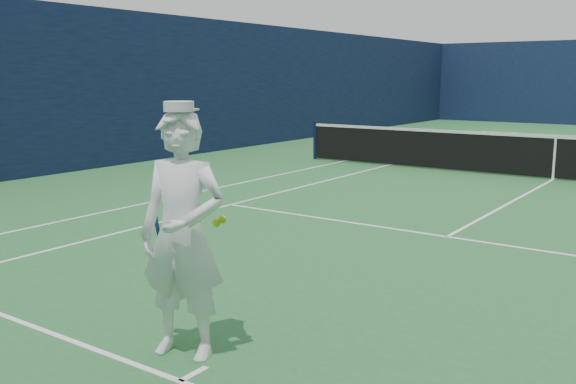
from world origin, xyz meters
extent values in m
plane|color=#276632|center=(0.00, 0.00, 0.00)|extent=(80.00, 80.00, 0.00)
cube|color=white|center=(0.00, -11.88, 0.00)|extent=(11.03, 0.06, 0.01)
cube|color=white|center=(-5.49, 0.00, 0.00)|extent=(0.06, 23.83, 0.01)
cube|color=white|center=(-4.12, 0.00, 0.00)|extent=(0.06, 23.77, 0.01)
cube|color=white|center=(0.00, -6.40, 0.00)|extent=(8.23, 0.06, 0.01)
cube|color=white|center=(0.00, 0.00, 0.00)|extent=(0.06, 12.80, 0.01)
cube|color=white|center=(0.00, -11.73, 0.00)|extent=(0.06, 0.30, 0.01)
cube|color=#101B3C|center=(-10.00, 0.00, 2.00)|extent=(0.12, 36.12, 4.00)
cylinder|color=#141E4C|center=(-6.40, 0.00, 0.54)|extent=(0.09, 0.09, 1.07)
cube|color=black|center=(0.00, 0.00, 0.50)|extent=(12.79, 0.02, 0.92)
cube|color=white|center=(0.00, 0.00, 0.97)|extent=(12.79, 0.04, 0.07)
cube|color=white|center=(0.00, 0.00, 0.47)|extent=(0.05, 0.03, 0.94)
imported|color=white|center=(-0.32, -11.49, 1.03)|extent=(0.86, 0.69, 2.06)
cylinder|color=white|center=(-0.32, -11.49, 2.08)|extent=(0.24, 0.24, 0.08)
cube|color=white|center=(-0.36, -11.36, 2.05)|extent=(0.20, 0.15, 0.02)
cylinder|color=navy|center=(-0.61, -11.49, 1.07)|extent=(0.06, 0.10, 0.22)
cube|color=#1C2F99|center=(-0.61, -11.43, 0.89)|extent=(0.03, 0.03, 0.14)
torus|color=#1C2F99|center=(-0.64, -11.38, 0.69)|extent=(0.31, 0.18, 0.29)
cube|color=beige|center=(-0.64, -11.38, 0.69)|extent=(0.21, 0.07, 0.30)
sphere|color=#B8D217|center=(-0.10, -11.32, 1.13)|extent=(0.07, 0.07, 0.07)
sphere|color=#B8D217|center=(-0.06, -11.29, 1.16)|extent=(0.07, 0.07, 0.07)
camera|label=1|loc=(3.31, -15.16, 2.31)|focal=40.00mm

